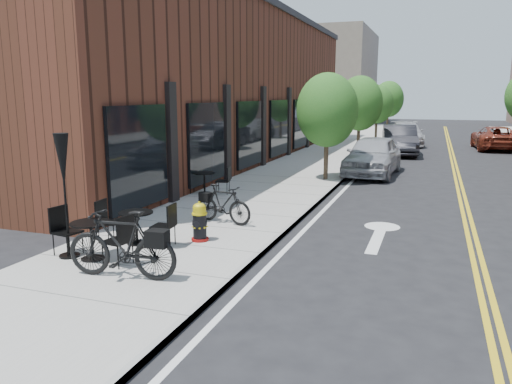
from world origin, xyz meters
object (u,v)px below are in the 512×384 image
at_px(parked_car_b, 399,140).
at_px(parked_car_far, 495,138).
at_px(parked_car_c, 406,134).
at_px(parked_car_a, 373,155).
at_px(bistro_set_a, 136,223).
at_px(patio_umbrella, 63,169).
at_px(bistro_set_c, 204,180).
at_px(bicycle_right, 223,204).
at_px(bistro_set_b, 91,235).
at_px(bicycle_left, 121,244).
at_px(fire_hydrant, 200,222).

height_order(parked_car_b, parked_car_far, parked_car_b).
bearing_deg(parked_car_c, parked_car_a, -99.02).
xyz_separation_m(bistro_set_a, parked_car_a, (3.40, 11.59, 0.22)).
xyz_separation_m(patio_umbrella, parked_car_a, (4.15, 12.74, -1.02)).
distance_m(bistro_set_c, parked_car_c, 19.75).
height_order(bistro_set_c, parked_car_a, parked_car_a).
relative_size(bicycle_right, parked_car_a, 0.34).
relative_size(bistro_set_b, parked_car_b, 0.37).
distance_m(patio_umbrella, parked_car_b, 20.78).
xyz_separation_m(bicycle_left, patio_umbrella, (-1.61, 0.61, 1.09)).
bearing_deg(parked_car_far, bistro_set_b, 66.22).
bearing_deg(bicycle_left, bistro_set_b, -126.41).
xyz_separation_m(bicycle_right, parked_car_far, (7.99, 21.33, 0.09)).
height_order(bistro_set_b, parked_car_b, parked_car_b).
bearing_deg(fire_hydrant, bistro_set_c, 89.53).
bearing_deg(bicycle_left, parked_car_b, 165.23).
distance_m(fire_hydrant, bistro_set_c, 5.15).
xyz_separation_m(fire_hydrant, bistro_set_a, (-1.12, -0.65, 0.04)).
height_order(bicycle_left, patio_umbrella, patio_umbrella).
xyz_separation_m(fire_hydrant, parked_car_far, (7.88, 22.82, 0.16)).
height_order(fire_hydrant, bicycle_left, bicycle_left).
height_order(fire_hydrant, parked_car_far, parked_car_far).
xyz_separation_m(bistro_set_a, bistro_set_c, (-1.00, 5.35, -0.01)).
height_order(patio_umbrella, parked_car_b, patio_umbrella).
distance_m(parked_car_a, parked_car_b, 7.50).
relative_size(bistro_set_c, parked_car_a, 0.35).
bearing_deg(fire_hydrant, bicycle_right, 69.55).
bearing_deg(patio_umbrella, bicycle_left, -20.70).
xyz_separation_m(bistro_set_c, parked_car_c, (4.93, 19.12, 0.18)).
bearing_deg(parked_car_b, parked_car_far, 33.45).
height_order(bicycle_left, bistro_set_b, bicycle_left).
bearing_deg(bistro_set_a, parked_car_far, 64.88).
relative_size(bicycle_right, parked_car_c, 0.31).
xyz_separation_m(bistro_set_a, parked_car_far, (9.00, 23.48, 0.12)).
relative_size(bistro_set_a, parked_car_a, 0.36).
distance_m(patio_umbrella, parked_car_a, 13.44).
relative_size(patio_umbrella, parked_car_b, 0.49).
bearing_deg(patio_umbrella, fire_hydrant, 44.03).
relative_size(bistro_set_a, bistro_set_c, 1.02).
distance_m(parked_car_b, parked_car_c, 5.40).
relative_size(bicycle_left, bistro_set_a, 1.19).
distance_m(bicycle_right, bistro_set_b, 3.51).
relative_size(bistro_set_c, parked_car_far, 0.33).
xyz_separation_m(bicycle_right, bistro_set_c, (-2.01, 3.20, -0.04)).
bearing_deg(parked_car_far, parked_car_b, 37.70).
xyz_separation_m(fire_hydrant, bistro_set_c, (-2.12, 4.69, 0.03)).
distance_m(bistro_set_c, patio_umbrella, 6.63).
bearing_deg(fire_hydrant, bistro_set_a, -174.56).
relative_size(bistro_set_c, patio_umbrella, 0.69).
relative_size(patio_umbrella, parked_car_a, 0.51).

